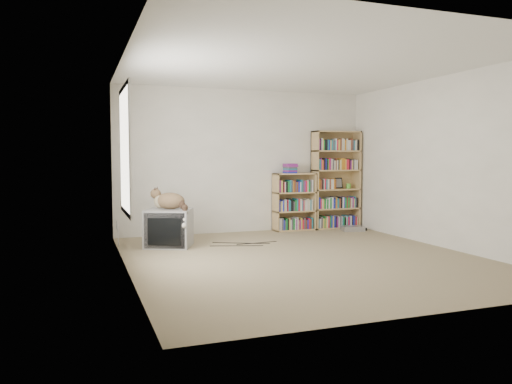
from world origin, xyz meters
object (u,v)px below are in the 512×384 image
object	(u,v)px
bookcase_tall	(335,182)
bookcase_short	(294,204)
cat	(172,203)
crt_tv	(169,228)
dvd_player	(353,228)

from	to	relation	value
bookcase_tall	bookcase_short	xyz separation A→B (m)	(-0.85, -0.00, -0.38)
cat	bookcase_tall	world-z (taller)	bookcase_tall
crt_tv	dvd_player	distance (m)	3.42
bookcase_tall	bookcase_short	distance (m)	0.93
bookcase_short	dvd_player	xyz separation A→B (m)	(0.96, -0.45, -0.44)
crt_tv	cat	world-z (taller)	cat
bookcase_tall	crt_tv	bearing A→B (deg)	-164.43
dvd_player	cat	bearing A→B (deg)	-158.89
bookcase_short	crt_tv	bearing A→B (deg)	-159.41
crt_tv	cat	bearing A→B (deg)	3.29
crt_tv	bookcase_tall	distance (m)	3.44
crt_tv	cat	size ratio (longest dim) A/B	1.17
cat	dvd_player	bearing A→B (deg)	36.29
bookcase_tall	cat	bearing A→B (deg)	-163.98
cat	dvd_player	size ratio (longest dim) A/B	1.82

